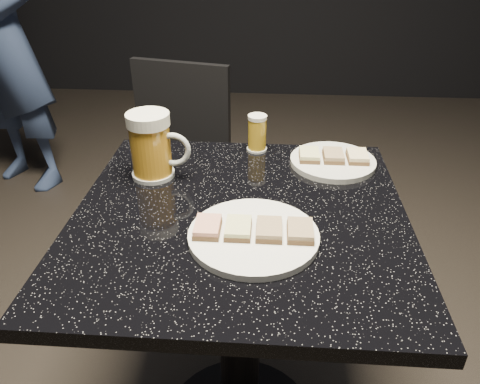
# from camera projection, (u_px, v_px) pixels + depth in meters

# --- Properties ---
(plate_large) EXTENTS (0.25, 0.25, 0.01)m
(plate_large) POSITION_uv_depth(u_px,v_px,m) (254.00, 236.00, 0.90)
(plate_large) COLOR white
(plate_large) RESTS_ON table
(plate_small) EXTENTS (0.21, 0.21, 0.01)m
(plate_small) POSITION_uv_depth(u_px,v_px,m) (333.00, 161.00, 1.18)
(plate_small) COLOR silver
(plate_small) RESTS_ON table
(patron) EXTENTS (0.67, 0.56, 1.55)m
(patron) POSITION_uv_depth(u_px,v_px,m) (0.00, 38.00, 2.27)
(patron) COLOR navy
(patron) RESTS_ON floor
(table) EXTENTS (0.70, 0.70, 0.75)m
(table) POSITION_uv_depth(u_px,v_px,m) (240.00, 298.00, 1.11)
(table) COLOR black
(table) RESTS_ON floor
(beer_mug) EXTENTS (0.15, 0.10, 0.16)m
(beer_mug) POSITION_uv_depth(u_px,v_px,m) (152.00, 146.00, 1.09)
(beer_mug) COLOR silver
(beer_mug) RESTS_ON table
(beer_tumbler) EXTENTS (0.05, 0.05, 0.10)m
(beer_tumbler) POSITION_uv_depth(u_px,v_px,m) (257.00, 133.00, 1.22)
(beer_tumbler) COLOR silver
(beer_tumbler) RESTS_ON table
(chair) EXTENTS (0.44, 0.44, 0.85)m
(chair) POSITION_uv_depth(u_px,v_px,m) (173.00, 167.00, 1.72)
(chair) COLOR black
(chair) RESTS_ON floor
(canapes_on_plate_large) EXTENTS (0.23, 0.07, 0.02)m
(canapes_on_plate_large) POSITION_uv_depth(u_px,v_px,m) (254.00, 229.00, 0.89)
(canapes_on_plate_large) COLOR #4C3521
(canapes_on_plate_large) RESTS_ON plate_large
(canapes_on_plate_small) EXTENTS (0.17, 0.07, 0.02)m
(canapes_on_plate_small) POSITION_uv_depth(u_px,v_px,m) (333.00, 156.00, 1.17)
(canapes_on_plate_small) COLOR #4C3521
(canapes_on_plate_small) RESTS_ON plate_small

